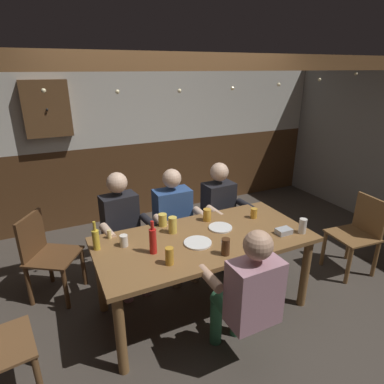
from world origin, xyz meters
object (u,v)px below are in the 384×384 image
object	(u,v)px
person_2	(221,209)
plate_1	(198,243)
pint_glass_2	(226,247)
pint_glass_3	(254,213)
bottle_1	(153,240)
person_0	(123,227)
wall_dart_cabinet	(47,109)
plate_0	(220,228)
pint_glass_5	(169,256)
bottle_0	(96,239)
pint_glass_6	(207,215)
pint_glass_0	(173,225)
pint_glass_7	(163,220)
chair_empty_far_end	(46,254)
person_3	(248,292)
condiment_caddy	(284,231)
table_candle	(109,234)
pint_glass_1	(303,226)
person_1	(175,218)
pint_glass_4	(124,241)
chair_empty_near_right	(358,232)
dining_table	(204,247)

from	to	relation	value
person_2	plate_1	bearing A→B (deg)	44.88
pint_glass_2	pint_glass_3	distance (m)	0.78
bottle_1	person_0	bearing A→B (deg)	95.81
wall_dart_cabinet	plate_0	bearing A→B (deg)	-59.62
pint_glass_2	pint_glass_5	size ratio (longest dim) A/B	1.01
plate_1	bottle_0	world-z (taller)	bottle_0
bottle_1	pint_glass_2	bearing A→B (deg)	-27.95
pint_glass_6	wall_dart_cabinet	distance (m)	2.50
pint_glass_6	person_0	bearing A→B (deg)	152.95
person_2	person_0	bearing A→B (deg)	-2.71
bottle_1	wall_dart_cabinet	distance (m)	2.53
pint_glass_0	pint_glass_5	size ratio (longest dim) A/B	1.10
plate_1	pint_glass_7	xyz separation A→B (m)	(-0.15, 0.45, 0.05)
person_0	pint_glass_7	bearing A→B (deg)	129.92
chair_empty_far_end	pint_glass_5	distance (m)	1.47
person_3	pint_glass_0	bearing A→B (deg)	102.77
wall_dart_cabinet	pint_glass_7	bearing A→B (deg)	-66.93
condiment_caddy	plate_1	world-z (taller)	condiment_caddy
table_candle	plate_1	bearing A→B (deg)	-32.31
pint_glass_1	person_2	bearing A→B (deg)	105.15
bottle_0	pint_glass_2	size ratio (longest dim) A/B	1.77
person_0	pint_glass_6	bearing A→B (deg)	146.34
person_1	pint_glass_2	bearing A→B (deg)	91.55
bottle_0	pint_glass_7	distance (m)	0.68
wall_dart_cabinet	pint_glass_4	bearing A→B (deg)	-79.98
person_0	pint_glass_0	size ratio (longest dim) A/B	7.95
pint_glass_3	pint_glass_6	xyz separation A→B (m)	(-0.46, 0.15, 0.01)
person_3	chair_empty_near_right	bearing A→B (deg)	14.59
pint_glass_5	pint_glass_6	distance (m)	0.84
pint_glass_4	pint_glass_7	xyz separation A→B (m)	(0.43, 0.22, 0.01)
plate_1	pint_glass_6	bearing A→B (deg)	51.98
pint_glass_3	pint_glass_5	size ratio (longest dim) A/B	0.72
pint_glass_2	pint_glass_4	distance (m)	0.86
bottle_1	pint_glass_5	size ratio (longest dim) A/B	2.03
person_2	chair_empty_far_end	size ratio (longest dim) A/B	1.36
pint_glass_1	pint_glass_2	distance (m)	0.83
person_3	chair_empty_far_end	bearing A→B (deg)	129.57
pint_glass_3	chair_empty_near_right	bearing A→B (deg)	-14.84
pint_glass_1	wall_dart_cabinet	bearing A→B (deg)	126.55
pint_glass_7	bottle_0	bearing A→B (deg)	-165.57
person_2	pint_glass_4	bearing A→B (deg)	19.38
pint_glass_0	pint_glass_6	distance (m)	0.42
pint_glass_3	pint_glass_1	bearing A→B (deg)	-64.68
wall_dart_cabinet	person_3	bearing A→B (deg)	-70.35
plate_0	pint_glass_2	xyz separation A→B (m)	(-0.20, -0.42, 0.06)
person_2	plate_1	world-z (taller)	person_2
dining_table	pint_glass_2	world-z (taller)	pint_glass_2
plate_0	table_candle	bearing A→B (deg)	165.29
bottle_1	pint_glass_1	bearing A→B (deg)	-10.92
pint_glass_6	chair_empty_far_end	bearing A→B (deg)	159.74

